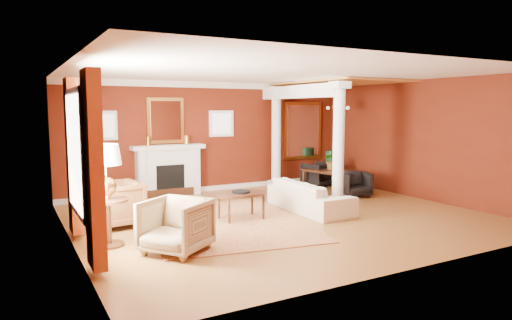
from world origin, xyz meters
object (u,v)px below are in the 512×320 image
sofa (310,191)px  dining_table (332,174)px  armchair_leopard (114,202)px  armchair_stripe (176,223)px  coffee_table (241,195)px  side_table (106,177)px

sofa → dining_table: size_ratio=1.46×
armchair_leopard → armchair_stripe: (0.50, -2.04, -0.01)m
armchair_stripe → coffee_table: (1.83, 1.40, 0.04)m
coffee_table → side_table: side_table is taller
sofa → dining_table: bearing=-46.4°
coffee_table → dining_table: bearing=26.5°
armchair_leopard → dining_table: size_ratio=0.62×
sofa → armchair_leopard: 4.03m
sofa → armchair_stripe: size_ratio=2.42×
sofa → coffee_table: size_ratio=2.07×
armchair_stripe → side_table: 1.36m
coffee_table → side_table: 2.80m
side_table → dining_table: side_table is taller
armchair_stripe → dining_table: (5.55, 3.26, -0.03)m
dining_table → coffee_table: bearing=103.4°
sofa → coffee_table: 1.64m
sofa → dining_table: sofa is taller
armchair_leopard → sofa: bearing=73.5°
sofa → side_table: side_table is taller
armchair_leopard → armchair_stripe: armchair_leopard is taller
coffee_table → sofa: bearing=-1.0°
side_table → dining_table: size_ratio=1.08×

